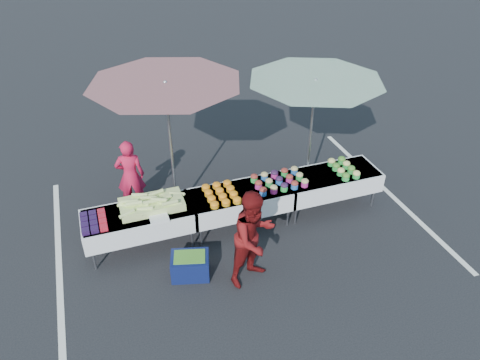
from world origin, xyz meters
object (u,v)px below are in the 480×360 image
object	(u,v)px
table_center	(240,199)
customer	(254,238)
table_left	(139,220)
umbrella_left	(166,95)
storage_bin	(190,265)
vendor	(130,175)
umbrella_right	(315,91)
table_right	(330,181)

from	to	relation	value
table_center	customer	size ratio (longest dim) A/B	1.13
table_left	table_center	size ratio (longest dim) A/B	1.00
table_center	customer	bearing A→B (deg)	-100.05
umbrella_left	customer	bearing A→B (deg)	-69.89
customer	storage_bin	world-z (taller)	customer
table_center	umbrella_left	xyz separation A→B (m)	(-1.01, 0.80, 1.82)
table_left	storage_bin	xyz separation A→B (m)	(0.63, -0.93, -0.38)
vendor	table_center	bearing A→B (deg)	155.68
customer	storage_bin	xyz separation A→B (m)	(-0.94, 0.38, -0.62)
umbrella_right	storage_bin	world-z (taller)	umbrella_right
table_left	umbrella_left	size ratio (longest dim) A/B	0.67
table_right	storage_bin	xyz separation A→B (m)	(-2.97, -0.93, -0.38)
vendor	umbrella_left	distance (m)	1.88
table_center	storage_bin	world-z (taller)	table_center
table_center	storage_bin	distance (m)	1.55
vendor	umbrella_right	xyz separation A→B (m)	(3.30, -0.75, 1.53)
table_right	storage_bin	distance (m)	3.14
vendor	customer	size ratio (longest dim) A/B	0.88
table_right	umbrella_right	bearing A→B (deg)	118.32
vendor	umbrella_right	world-z (taller)	umbrella_right
customer	umbrella_left	distance (m)	2.75
vendor	storage_bin	size ratio (longest dim) A/B	2.08
vendor	umbrella_left	world-z (taller)	umbrella_left
table_center	umbrella_left	world-z (taller)	umbrella_left
table_center	customer	world-z (taller)	customer
table_left	umbrella_left	world-z (taller)	umbrella_left
table_center	table_right	world-z (taller)	same
table_right	umbrella_right	distance (m)	1.75
vendor	table_right	bearing A→B (deg)	171.56
table_left	storage_bin	distance (m)	1.19
umbrella_right	table_left	bearing A→B (deg)	-172.21
table_right	customer	size ratio (longest dim) A/B	1.13
storage_bin	customer	bearing A→B (deg)	-6.38
customer	umbrella_right	world-z (taller)	umbrella_right
table_center	customer	xyz separation A→B (m)	(-0.23, -1.31, 0.24)
table_center	storage_bin	size ratio (longest dim) A/B	2.67
table_left	vendor	distance (m)	1.22
table_right	table_center	bearing A→B (deg)	180.00
customer	umbrella_left	world-z (taller)	umbrella_left
table_right	customer	world-z (taller)	customer
customer	umbrella_left	xyz separation A→B (m)	(-0.77, 2.11, 1.58)
umbrella_right	customer	bearing A→B (deg)	-135.24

